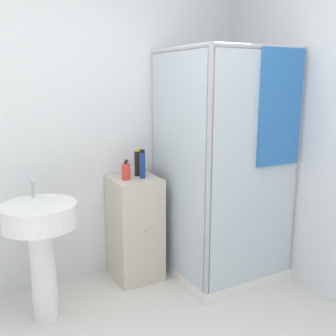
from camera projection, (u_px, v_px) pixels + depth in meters
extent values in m
cube|color=silver|center=(53.00, 129.00, 2.97)|extent=(6.40, 0.06, 2.50)
cube|color=white|center=(218.00, 264.00, 3.42)|extent=(0.86, 0.86, 0.09)
cylinder|color=#B2B2B7|center=(231.00, 153.00, 3.77)|extent=(0.04, 0.04, 1.85)
cylinder|color=#B2B2B7|center=(155.00, 162.00, 3.39)|extent=(0.04, 0.04, 1.85)
cylinder|color=#B2B2B7|center=(295.00, 170.00, 3.07)|extent=(0.04, 0.04, 1.85)
cylinder|color=#B2B2B7|center=(208.00, 183.00, 2.69)|extent=(0.04, 0.04, 1.85)
cylinder|color=#B2B2B7|center=(261.00, 47.00, 2.68)|extent=(0.82, 0.04, 0.04)
cylinder|color=#B2B2B7|center=(196.00, 54.00, 3.38)|extent=(0.82, 0.04, 0.04)
cylinder|color=#B2B2B7|center=(179.00, 49.00, 2.84)|extent=(0.04, 0.82, 0.04)
cylinder|color=#B2B2B7|center=(265.00, 52.00, 3.22)|extent=(0.04, 0.82, 0.04)
cube|color=silver|center=(256.00, 173.00, 2.86)|extent=(0.78, 0.01, 1.73)
cube|color=silver|center=(177.00, 168.00, 3.03)|extent=(0.01, 0.78, 1.73)
cylinder|color=#B7BABF|center=(217.00, 171.00, 3.66)|extent=(0.02, 0.02, 1.39)
cylinder|color=#B7BABF|center=(223.00, 93.00, 3.46)|extent=(0.07, 0.07, 0.04)
cube|color=#2D6BB7|center=(281.00, 108.00, 2.83)|extent=(0.39, 0.03, 0.84)
cube|color=beige|center=(135.00, 228.00, 3.22)|extent=(0.37, 0.39, 0.86)
sphere|color=gold|center=(146.00, 231.00, 3.03)|extent=(0.02, 0.02, 0.02)
cylinder|color=white|center=(44.00, 273.00, 2.66)|extent=(0.17, 0.17, 0.68)
cylinder|color=white|center=(39.00, 215.00, 2.57)|extent=(0.49, 0.49, 0.15)
cylinder|color=#B7BABF|center=(33.00, 188.00, 2.68)|extent=(0.02, 0.02, 0.13)
cube|color=#B7BABF|center=(33.00, 182.00, 2.64)|extent=(0.02, 0.07, 0.02)
cylinder|color=red|center=(126.00, 172.00, 3.05)|extent=(0.07, 0.07, 0.13)
cylinder|color=black|center=(126.00, 162.00, 3.03)|extent=(0.02, 0.02, 0.02)
cube|color=black|center=(127.00, 161.00, 3.01)|extent=(0.02, 0.04, 0.01)
cylinder|color=black|center=(138.00, 164.00, 3.17)|extent=(0.05, 0.05, 0.20)
cylinder|color=gold|center=(137.00, 150.00, 3.15)|extent=(0.04, 0.04, 0.02)
cylinder|color=navy|center=(142.00, 166.00, 3.09)|extent=(0.05, 0.05, 0.20)
cylinder|color=black|center=(142.00, 151.00, 3.06)|extent=(0.04, 0.04, 0.02)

